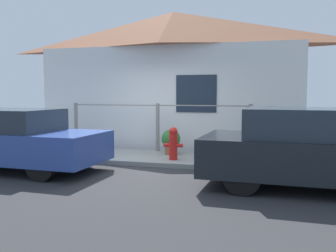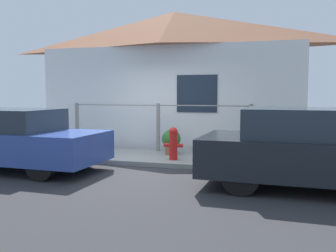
# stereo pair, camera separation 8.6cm
# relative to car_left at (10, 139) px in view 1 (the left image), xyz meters

# --- Properties ---
(ground_plane) EXTENTS (60.00, 60.00, 0.00)m
(ground_plane) POSITION_rel_car_left_xyz_m (2.46, 1.05, -0.66)
(ground_plane) COLOR #2D2D30
(sidewalk) EXTENTS (24.00, 1.80, 0.11)m
(sidewalk) POSITION_rel_car_left_xyz_m (2.46, 1.95, -0.60)
(sidewalk) COLOR gray
(sidewalk) RESTS_ON ground_plane
(house) EXTENTS (7.87, 2.23, 4.06)m
(house) POSITION_rel_car_left_xyz_m (2.47, 4.18, 2.60)
(house) COLOR white
(house) RESTS_ON ground_plane
(fence) EXTENTS (4.90, 0.10, 1.27)m
(fence) POSITION_rel_car_left_xyz_m (2.46, 2.70, 0.14)
(fence) COLOR gray
(fence) RESTS_ON sidewalk
(car_left) EXTENTS (4.07, 1.77, 1.30)m
(car_left) POSITION_rel_car_left_xyz_m (0.00, 0.00, 0.00)
(car_left) COLOR #2D4793
(car_left) RESTS_ON ground_plane
(car_right) EXTENTS (4.09, 1.95, 1.38)m
(car_right) POSITION_rel_car_left_xyz_m (6.16, 0.00, 0.04)
(car_right) COLOR black
(car_right) RESTS_ON ground_plane
(fire_hydrant) EXTENTS (0.45, 0.20, 0.75)m
(fire_hydrant) POSITION_rel_car_left_xyz_m (3.20, 1.53, -0.16)
(fire_hydrant) COLOR red
(fire_hydrant) RESTS_ON sidewalk
(potted_plant_near_hydrant) EXTENTS (0.47, 0.47, 0.63)m
(potted_plant_near_hydrant) POSITION_rel_car_left_xyz_m (2.94, 2.27, -0.21)
(potted_plant_near_hydrant) COLOR #9E5638
(potted_plant_near_hydrant) RESTS_ON sidewalk
(potted_plant_by_fence) EXTENTS (0.40, 0.40, 0.52)m
(potted_plant_by_fence) POSITION_rel_car_left_xyz_m (0.11, 2.13, -0.26)
(potted_plant_by_fence) COLOR slate
(potted_plant_by_fence) RESTS_ON sidewalk
(potted_plant_corner) EXTENTS (0.53, 0.53, 0.68)m
(potted_plant_corner) POSITION_rel_car_left_xyz_m (6.56, 2.49, -0.16)
(potted_plant_corner) COLOR brown
(potted_plant_corner) RESTS_ON sidewalk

